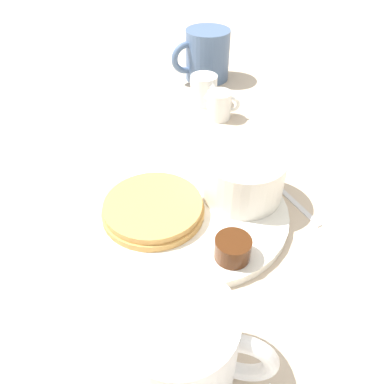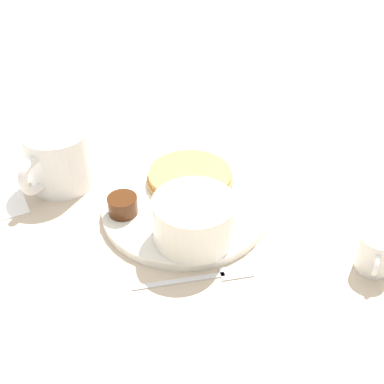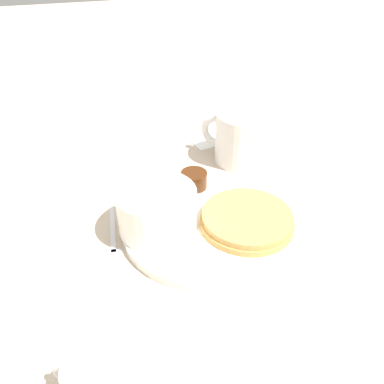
{
  "view_description": "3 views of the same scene",
  "coord_description": "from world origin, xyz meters",
  "views": [
    {
      "loc": [
        -0.28,
        0.21,
        0.34
      ],
      "look_at": [
        0.02,
        -0.0,
        0.03
      ],
      "focal_mm": 35.0,
      "sensor_mm": 36.0,
      "label": 1
    },
    {
      "loc": [
        -0.17,
        -0.5,
        0.44
      ],
      "look_at": [
        0.01,
        0.01,
        0.03
      ],
      "focal_mm": 45.0,
      "sensor_mm": 36.0,
      "label": 2
    },
    {
      "loc": [
        0.37,
        -0.15,
        0.35
      ],
      "look_at": [
        -0.02,
        -0.01,
        0.05
      ],
      "focal_mm": 35.0,
      "sensor_mm": 36.0,
      "label": 3
    }
  ],
  "objects": [
    {
      "name": "fork",
      "position": [
        -0.01,
        -0.13,
        0.0
      ],
      "size": [
        0.15,
        0.03,
        0.0
      ],
      "color": "silver",
      "rests_on": "ground_plane"
    },
    {
      "name": "ground_plane",
      "position": [
        0.0,
        0.0,
        0.0
      ],
      "size": [
        4.0,
        4.0,
        0.0
      ],
      "primitive_type": "plane",
      "color": "#C6B299"
    },
    {
      "name": "pancake_stack",
      "position": [
        0.02,
        0.05,
        0.02
      ],
      "size": [
        0.13,
        0.13,
        0.02
      ],
      "color": "tan",
      "rests_on": "plate"
    },
    {
      "name": "coffee_mug",
      "position": [
        -0.15,
        0.13,
        0.04
      ],
      "size": [
        0.11,
        0.11,
        0.09
      ],
      "color": "white",
      "rests_on": "ground_plane"
    },
    {
      "name": "syrup_cup",
      "position": [
        -0.09,
        0.01,
        0.02
      ],
      "size": [
        0.04,
        0.04,
        0.03
      ],
      "color": "#47230F",
      "rests_on": "plate"
    },
    {
      "name": "creamer_pitcher_near",
      "position": [
        0.18,
        -0.18,
        0.03
      ],
      "size": [
        0.05,
        0.05,
        0.05
      ],
      "color": "white",
      "rests_on": "ground_plane"
    },
    {
      "name": "bowl",
      "position": [
        -0.01,
        -0.07,
        0.04
      ],
      "size": [
        0.1,
        0.1,
        0.06
      ],
      "color": "white",
      "rests_on": "plate"
    },
    {
      "name": "plate",
      "position": [
        0.0,
        0.0,
        0.01
      ],
      "size": [
        0.23,
        0.23,
        0.01
      ],
      "color": "white",
      "rests_on": "ground_plane"
    },
    {
      "name": "butter_ramekin",
      "position": [
        -0.03,
        -0.08,
        0.03
      ],
      "size": [
        0.04,
        0.04,
        0.04
      ],
      "color": "white",
      "rests_on": "plate"
    }
  ]
}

